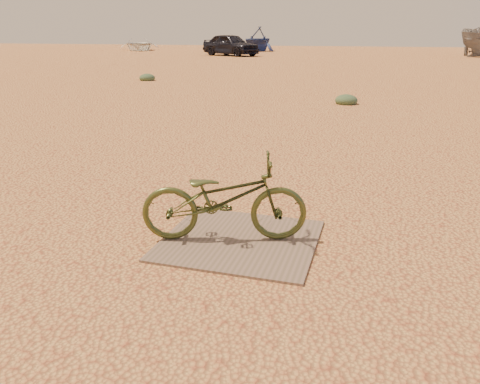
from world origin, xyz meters
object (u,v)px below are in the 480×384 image
(boat_far_left, at_px, (258,39))
(bicycle, at_px, (224,199))
(boat_near_left, at_px, (139,44))
(plywood_board, at_px, (240,240))
(car, at_px, (230,45))

(boat_far_left, bearing_deg, bicycle, -58.49)
(bicycle, relative_size, boat_near_left, 0.27)
(plywood_board, xyz_separation_m, boat_far_left, (-10.53, 41.27, 1.12))
(car, bearing_deg, boat_far_left, 28.78)
(plywood_board, relative_size, bicycle, 0.93)
(plywood_board, xyz_separation_m, car, (-10.39, 32.32, 0.81))
(boat_near_left, bearing_deg, car, -58.28)
(car, bearing_deg, boat_near_left, 85.30)
(plywood_board, height_order, car, car)
(bicycle, relative_size, car, 0.30)
(bicycle, height_order, car, car)
(car, xyz_separation_m, boat_far_left, (-0.13, 8.94, 0.31))
(plywood_board, xyz_separation_m, bicycle, (-0.14, -0.03, 0.39))
(boat_near_left, bearing_deg, boat_far_left, -19.64)
(boat_near_left, relative_size, boat_far_left, 1.27)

